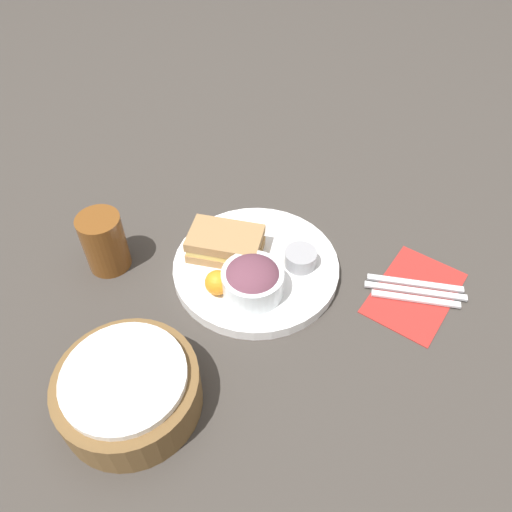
% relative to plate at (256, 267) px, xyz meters
% --- Properties ---
extents(ground_plane, '(4.00, 4.00, 0.00)m').
position_rel_plate_xyz_m(ground_plane, '(0.00, 0.00, -0.01)').
color(ground_plane, '#3D3833').
extents(plate, '(0.30, 0.30, 0.02)m').
position_rel_plate_xyz_m(plate, '(0.00, 0.00, 0.00)').
color(plate, white).
rests_on(plate, ground_plane).
extents(sandwich, '(0.15, 0.13, 0.05)m').
position_rel_plate_xyz_m(sandwich, '(0.06, 0.01, 0.04)').
color(sandwich, '#A37A4C').
rests_on(sandwich, plate).
extents(salad_bowl, '(0.11, 0.11, 0.06)m').
position_rel_plate_xyz_m(salad_bowl, '(-0.03, 0.06, 0.04)').
color(salad_bowl, white).
rests_on(salad_bowl, plate).
extents(dressing_cup, '(0.06, 0.06, 0.03)m').
position_rel_plate_xyz_m(dressing_cup, '(-0.07, -0.05, 0.03)').
color(dressing_cup, '#99999E').
rests_on(dressing_cup, plate).
extents(orange_wedge, '(0.04, 0.04, 0.04)m').
position_rel_plate_xyz_m(orange_wedge, '(0.02, 0.09, 0.03)').
color(orange_wedge, orange).
rests_on(orange_wedge, plate).
extents(drink_glass, '(0.08, 0.08, 0.11)m').
position_rel_plate_xyz_m(drink_glass, '(0.23, 0.14, 0.05)').
color(drink_glass, brown).
rests_on(drink_glass, ground_plane).
extents(bread_basket, '(0.21, 0.21, 0.08)m').
position_rel_plate_xyz_m(bread_basket, '(-0.00, 0.32, 0.03)').
color(bread_basket, brown).
rests_on(bread_basket, ground_plane).
extents(napkin, '(0.13, 0.19, 0.00)m').
position_rel_plate_xyz_m(napkin, '(-0.26, -0.12, -0.01)').
color(napkin, '#B22823').
rests_on(napkin, ground_plane).
extents(fork, '(0.16, 0.08, 0.01)m').
position_rel_plate_xyz_m(fork, '(-0.25, -0.14, -0.00)').
color(fork, silver).
rests_on(fork, napkin).
extents(knife, '(0.17, 0.09, 0.01)m').
position_rel_plate_xyz_m(knife, '(-0.26, -0.12, -0.00)').
color(knife, silver).
rests_on(knife, napkin).
extents(spoon, '(0.14, 0.08, 0.01)m').
position_rel_plate_xyz_m(spoon, '(-0.27, -0.10, -0.00)').
color(spoon, silver).
rests_on(spoon, napkin).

